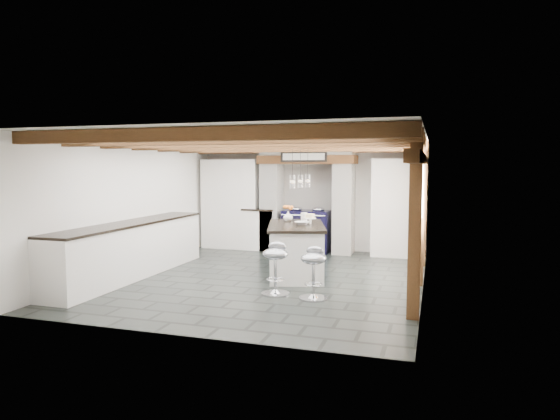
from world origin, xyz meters
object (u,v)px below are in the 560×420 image
(kitchen_island, at_px, (296,249))
(bar_stool_far, at_px, (276,262))
(bar_stool_near, at_px, (314,267))
(range_cooker, at_px, (307,230))

(kitchen_island, relative_size, bar_stool_far, 2.56)
(bar_stool_near, bearing_deg, kitchen_island, 115.76)
(bar_stool_near, height_order, bar_stool_far, bar_stool_far)
(kitchen_island, relative_size, bar_stool_near, 2.65)
(range_cooker, height_order, bar_stool_far, range_cooker)
(kitchen_island, bearing_deg, bar_stool_near, -81.98)
(range_cooker, distance_m, kitchen_island, 2.37)
(kitchen_island, bearing_deg, range_cooker, 83.62)
(range_cooker, relative_size, bar_stool_near, 1.36)
(range_cooker, height_order, bar_stool_near, range_cooker)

